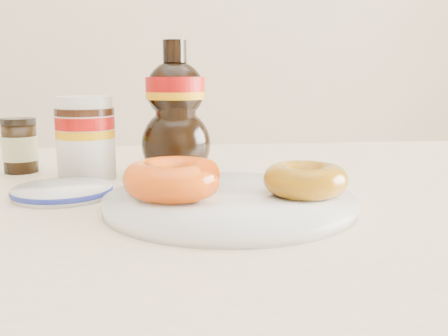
{
  "coord_description": "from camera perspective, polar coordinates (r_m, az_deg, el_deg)",
  "views": [
    {
      "loc": [
        -0.01,
        -0.5,
        0.89
      ],
      "look_at": [
        0.06,
        0.08,
        0.79
      ],
      "focal_mm": 40.0,
      "sensor_mm": 36.0,
      "label": 1
    }
  ],
  "objects": [
    {
      "name": "blue_rim_saucer",
      "position": [
        0.63,
        -17.97,
        -2.52
      ],
      "size": [
        0.12,
        0.12,
        0.01
      ],
      "color": "white",
      "rests_on": "dining_table"
    },
    {
      "name": "dark_jar",
      "position": [
        0.8,
        -22.3,
        2.34
      ],
      "size": [
        0.05,
        0.05,
        0.08
      ],
      "rotation": [
        0.0,
        0.0,
        0.05
      ],
      "color": "black",
      "rests_on": "dining_table"
    },
    {
      "name": "nutella_jar",
      "position": [
        0.72,
        -15.54,
        3.73
      ],
      "size": [
        0.08,
        0.08,
        0.11
      ],
      "rotation": [
        0.0,
        0.0,
        0.35
      ],
      "color": "white",
      "rests_on": "dining_table"
    },
    {
      "name": "dining_table",
      "position": [
        0.64,
        -5.64,
        -10.31
      ],
      "size": [
        1.4,
        0.9,
        0.75
      ],
      "color": "beige",
      "rests_on": "ground"
    },
    {
      "name": "syrup_bottle",
      "position": [
        0.71,
        -5.55,
        6.64
      ],
      "size": [
        0.1,
        0.09,
        0.19
      ],
      "primitive_type": null,
      "rotation": [
        0.0,
        0.0,
        0.05
      ],
      "color": "black",
      "rests_on": "dining_table"
    },
    {
      "name": "plate",
      "position": [
        0.54,
        0.64,
        -3.8
      ],
      "size": [
        0.27,
        0.27,
        0.01
      ],
      "color": "white",
      "rests_on": "dining_table"
    },
    {
      "name": "donut_whole",
      "position": [
        0.55,
        9.28,
        -1.31
      ],
      "size": [
        0.11,
        0.11,
        0.03
      ],
      "primitive_type": "torus",
      "rotation": [
        0.0,
        0.0,
        -0.25
      ],
      "color": "#8D5809",
      "rests_on": "plate"
    },
    {
      "name": "donut_bitten",
      "position": [
        0.54,
        -5.7,
        -1.21
      ],
      "size": [
        0.15,
        0.15,
        0.04
      ],
      "primitive_type": "torus",
      "rotation": [
        0.0,
        0.0,
        0.42
      ],
      "color": "#E0540C",
      "rests_on": "plate"
    }
  ]
}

